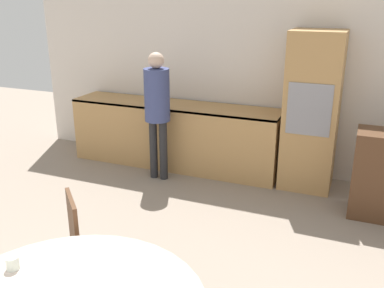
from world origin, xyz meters
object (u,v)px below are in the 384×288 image
at_px(person_standing, 157,102).
at_px(cup, 13,263).
at_px(chair_far_left, 63,248).
at_px(oven_unit, 312,112).

relative_size(person_standing, cup, 20.58).
bearing_deg(chair_far_left, person_standing, 144.72).
bearing_deg(person_standing, cup, -79.23).
height_order(chair_far_left, person_standing, person_standing).
bearing_deg(chair_far_left, oven_unit, 109.80).
distance_m(oven_unit, cup, 3.77).
height_order(person_standing, cup, person_standing).
relative_size(oven_unit, person_standing, 1.17).
xyz_separation_m(person_standing, cup, (0.58, -3.05, -0.23)).
distance_m(chair_far_left, person_standing, 2.56).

